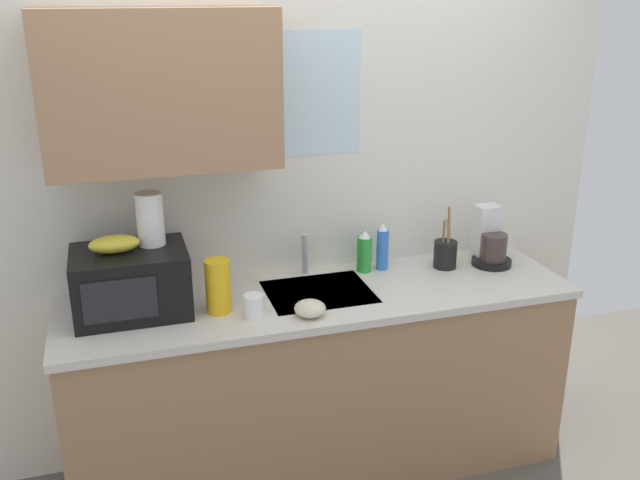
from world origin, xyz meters
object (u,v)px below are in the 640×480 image
object	(u,v)px
mug_white	(254,306)
utensil_crock	(445,253)
microwave	(131,282)
dish_soap_bottle_green	(364,252)
paper_towel_roll	(150,219)
dish_soap_bottle_blue	(382,248)
coffee_maker	(490,243)
banana_bunch	(114,244)
cereal_canister	(218,286)
small_bowl	(310,308)

from	to	relation	value
mug_white	utensil_crock	bearing A→B (deg)	14.74
microwave	dish_soap_bottle_green	bearing A→B (deg)	7.44
paper_towel_roll	utensil_crock	bearing A→B (deg)	0.84
dish_soap_bottle_blue	microwave	bearing A→B (deg)	-173.10
coffee_maker	banana_bunch	bearing A→B (deg)	-178.08
microwave	cereal_canister	bearing A→B (deg)	-16.13
mug_white	small_bowl	size ratio (longest dim) A/B	0.73
small_bowl	paper_towel_roll	bearing A→B (deg)	153.01
cereal_canister	utensil_crock	xyz separation A→B (m)	(1.12, 0.17, -0.04)
microwave	dish_soap_bottle_green	world-z (taller)	microwave
paper_towel_roll	dish_soap_bottle_green	distance (m)	1.01
utensil_crock	cereal_canister	bearing A→B (deg)	-171.35
cereal_canister	dish_soap_bottle_blue	bearing A→B (deg)	16.23
mug_white	dish_soap_bottle_blue	bearing A→B (deg)	25.44
paper_towel_roll	cereal_canister	bearing A→B (deg)	-32.01
banana_bunch	paper_towel_roll	xyz separation A→B (m)	(0.15, 0.05, 0.08)
paper_towel_roll	microwave	bearing A→B (deg)	-152.83
small_bowl	microwave	bearing A→B (deg)	160.19
mug_white	utensil_crock	world-z (taller)	utensil_crock
banana_bunch	small_bowl	size ratio (longest dim) A/B	1.54
dish_soap_bottle_blue	utensil_crock	xyz separation A→B (m)	(0.30, -0.07, -0.04)
banana_bunch	microwave	bearing A→B (deg)	-1.80
microwave	coffee_maker	distance (m)	1.69
utensil_crock	mug_white	bearing A→B (deg)	-165.26
coffee_maker	utensil_crock	size ratio (longest dim) A/B	0.94
coffee_maker	cereal_canister	size ratio (longest dim) A/B	1.23
banana_bunch	dish_soap_bottle_green	xyz separation A→B (m)	(1.12, 0.14, -0.21)
coffee_maker	cereal_canister	bearing A→B (deg)	-173.29
utensil_crock	microwave	bearing A→B (deg)	-177.19
cereal_canister	dish_soap_bottle_green	bearing A→B (deg)	18.09
coffee_maker	microwave	bearing A→B (deg)	-177.97
banana_bunch	dish_soap_bottle_green	distance (m)	1.15
coffee_maker	cereal_canister	distance (m)	1.36
utensil_crock	dish_soap_bottle_blue	bearing A→B (deg)	166.87
dish_soap_bottle_green	cereal_canister	distance (m)	0.77
banana_bunch	dish_soap_bottle_blue	size ratio (longest dim) A/B	0.87
dish_soap_bottle_blue	small_bowl	xyz separation A→B (m)	(-0.47, -0.39, -0.08)
dish_soap_bottle_blue	mug_white	world-z (taller)	dish_soap_bottle_blue
cereal_canister	utensil_crock	bearing A→B (deg)	8.65
dish_soap_bottle_blue	mug_white	distance (m)	0.77
cereal_canister	utensil_crock	world-z (taller)	utensil_crock
coffee_maker	dish_soap_bottle_blue	bearing A→B (deg)	171.28
utensil_crock	small_bowl	world-z (taller)	utensil_crock
paper_towel_roll	coffee_maker	world-z (taller)	paper_towel_roll
mug_white	coffee_maker	bearing A→B (deg)	11.53
microwave	dish_soap_bottle_green	distance (m)	1.08
dish_soap_bottle_blue	cereal_canister	size ratio (longest dim) A/B	1.01
dish_soap_bottle_green	small_bowl	bearing A→B (deg)	-134.39
utensil_crock	coffee_maker	bearing A→B (deg)	-2.87
cereal_canister	small_bowl	bearing A→B (deg)	-23.25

